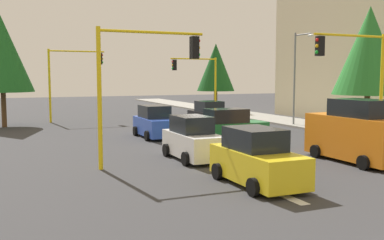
{
  "coord_description": "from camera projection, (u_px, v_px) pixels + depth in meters",
  "views": [
    {
      "loc": [
        23.76,
        -11.08,
        3.76
      ],
      "look_at": [
        -0.16,
        -0.84,
        1.2
      ],
      "focal_mm": 41.54,
      "sensor_mm": 36.0,
      "label": 1
    }
  ],
  "objects": [
    {
      "name": "apartment_block",
      "position": [
        379.0,
        27.0,
        37.58
      ],
      "size": [
        17.56,
        9.3,
        15.86
      ],
      "color": "#C6B793",
      "rests_on": "ground"
    },
    {
      "name": "tree_roadside_near",
      "position": [
        369.0,
        51.0,
        28.2
      ],
      "size": [
        4.48,
        4.48,
        8.19
      ],
      "color": "brown",
      "rests_on": "ground"
    },
    {
      "name": "traffic_signal_near_left",
      "position": [
        357.0,
        68.0,
        22.79
      ],
      "size": [
        0.36,
        4.59,
        5.97
      ],
      "color": "yellow",
      "rests_on": "ground"
    },
    {
      "name": "sidewalk_kerb",
      "position": [
        299.0,
        123.0,
        35.12
      ],
      "size": [
        80.0,
        4.0,
        0.15
      ],
      "primitive_type": "cube",
      "color": "gray",
      "rests_on": "ground"
    },
    {
      "name": "car_yellow",
      "position": [
        257.0,
        159.0,
        15.4
      ],
      "size": [
        4.08,
        2.03,
        1.98
      ],
      "color": "yellow",
      "rests_on": "ground"
    },
    {
      "name": "traffic_signal_near_right",
      "position": [
        142.0,
        69.0,
        18.32
      ],
      "size": [
        0.36,
        4.59,
        5.73
      ],
      "color": "yellow",
      "rests_on": "ground"
    },
    {
      "name": "street_lamp_curbside",
      "position": [
        298.0,
        68.0,
        32.92
      ],
      "size": [
        2.15,
        0.28,
        7.0
      ],
      "color": "slate",
      "rests_on": "ground"
    },
    {
      "name": "car_black",
      "position": [
        208.0,
        116.0,
        32.44
      ],
      "size": [
        3.64,
        2.09,
        1.98
      ],
      "color": "black",
      "rests_on": "ground"
    },
    {
      "name": "delivery_van_orange",
      "position": [
        357.0,
        133.0,
        19.49
      ],
      "size": [
        4.8,
        2.22,
        2.77
      ],
      "color": "orange",
      "rests_on": "ground"
    },
    {
      "name": "traffic_signal_far_right",
      "position": [
        71.0,
        71.0,
        36.59
      ],
      "size": [
        0.36,
        4.59,
        5.98
      ],
      "color": "yellow",
      "rests_on": "ground"
    },
    {
      "name": "car_blue",
      "position": [
        155.0,
        123.0,
        27.4
      ],
      "size": [
        3.99,
        2.05,
        1.98
      ],
      "color": "blue",
      "rests_on": "ground"
    },
    {
      "name": "tree_opposite_side",
      "position": [
        2.0,
        54.0,
        32.58
      ],
      "size": [
        4.51,
        4.51,
        8.26
      ],
      "color": "brown",
      "rests_on": "ground"
    },
    {
      "name": "lane_arrow_near",
      "position": [
        270.0,
        190.0,
        14.73
      ],
      "size": [
        2.4,
        1.1,
        1.1
      ],
      "color": "silver",
      "rests_on": "ground"
    },
    {
      "name": "ground_plane",
      "position": [
        206.0,
        140.0,
        26.44
      ],
      "size": [
        120.0,
        120.0,
        0.0
      ],
      "primitive_type": "plane",
      "color": "#353538"
    },
    {
      "name": "tree_roadside_far",
      "position": [
        216.0,
        67.0,
        46.17
      ],
      "size": [
        3.92,
        3.92,
        7.15
      ],
      "color": "brown",
      "rests_on": "ground"
    },
    {
      "name": "car_white",
      "position": [
        193.0,
        140.0,
        20.11
      ],
      "size": [
        3.88,
        1.92,
        1.98
      ],
      "color": "white",
      "rests_on": "ground"
    },
    {
      "name": "car_green",
      "position": [
        229.0,
        128.0,
        24.71
      ],
      "size": [
        1.96,
        4.18,
        1.98
      ],
      "color": "#1E7238",
      "rests_on": "ground"
    },
    {
      "name": "traffic_signal_far_left",
      "position": [
        198.0,
        75.0,
        41.09
      ],
      "size": [
        0.36,
        4.59,
        5.52
      ],
      "color": "yellow",
      "rests_on": "ground"
    }
  ]
}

